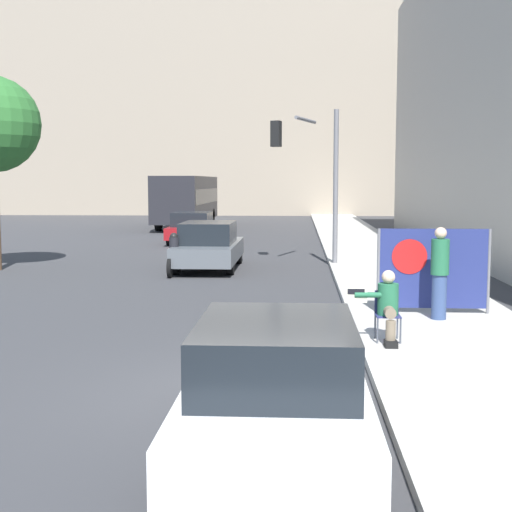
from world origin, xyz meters
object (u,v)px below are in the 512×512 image
object	(u,v)px
parked_car_curbside	(276,387)
car_on_road_midblock	(193,228)
traffic_light_pole	(311,161)
city_bus_on_road	(187,198)
protest_banner	(433,269)
seated_protester	(387,304)
motorcycle_on_road	(174,257)
car_on_road_nearest	(209,246)
jogger_on_sidewalk	(440,272)

from	to	relation	value
parked_car_curbside	car_on_road_midblock	xyz separation A→B (m)	(-4.51, 24.58, 0.00)
traffic_light_pole	city_bus_on_road	world-z (taller)	traffic_light_pole
parked_car_curbside	protest_banner	bearing A→B (deg)	68.23
seated_protester	car_on_road_midblock	xyz separation A→B (m)	(-6.18, 20.00, -0.06)
car_on_road_midblock	motorcycle_on_road	world-z (taller)	car_on_road_midblock
car_on_road_nearest	parked_car_curbside	bearing A→B (deg)	-80.32
car_on_road_midblock	city_bus_on_road	distance (m)	11.25
jogger_on_sidewalk	protest_banner	bearing A→B (deg)	-53.73
jogger_on_sidewalk	car_on_road_midblock	size ratio (longest dim) A/B	0.43
jogger_on_sidewalk	protest_banner	distance (m)	0.63
seated_protester	car_on_road_midblock	world-z (taller)	car_on_road_midblock
car_on_road_midblock	seated_protester	bearing A→B (deg)	-72.82
jogger_on_sidewalk	city_bus_on_road	distance (m)	30.51
seated_protester	city_bus_on_road	size ratio (longest dim) A/B	0.11
jogger_on_sidewalk	traffic_light_pole	world-z (taller)	traffic_light_pole
motorcycle_on_road	parked_car_curbside	bearing A→B (deg)	-75.96
car_on_road_midblock	city_bus_on_road	bearing A→B (deg)	100.17
car_on_road_midblock	jogger_on_sidewalk	bearing A→B (deg)	-67.61
car_on_road_nearest	city_bus_on_road	xyz separation A→B (m)	(-3.89, 20.35, 1.02)
jogger_on_sidewalk	car_on_road_midblock	bearing A→B (deg)	-32.83
traffic_light_pole	parked_car_curbside	distance (m)	16.47
jogger_on_sidewalk	car_on_road_nearest	world-z (taller)	jogger_on_sidewalk
protest_banner	parked_car_curbside	bearing A→B (deg)	-111.77
car_on_road_nearest	motorcycle_on_road	xyz separation A→B (m)	(-0.86, -1.43, -0.20)
car_on_road_nearest	traffic_light_pole	bearing A→B (deg)	16.90
city_bus_on_road	motorcycle_on_road	distance (m)	22.03
parked_car_curbside	city_bus_on_road	xyz separation A→B (m)	(-6.49, 35.61, 1.07)
protest_banner	motorcycle_on_road	size ratio (longest dim) A/B	1.06
protest_banner	city_bus_on_road	size ratio (longest dim) A/B	0.21
motorcycle_on_road	seated_protester	bearing A→B (deg)	-60.96
seated_protester	city_bus_on_road	bearing A→B (deg)	126.57
parked_car_curbside	car_on_road_nearest	xyz separation A→B (m)	(-2.60, 15.25, 0.04)
protest_banner	traffic_light_pole	world-z (taller)	traffic_light_pole
traffic_light_pole	motorcycle_on_road	bearing A→B (deg)	-149.39
traffic_light_pole	car_on_road_midblock	distance (m)	10.17
car_on_road_midblock	traffic_light_pole	bearing A→B (deg)	-58.45
seated_protester	traffic_light_pole	size ratio (longest dim) A/B	0.24
motorcycle_on_road	jogger_on_sidewalk	bearing A→B (deg)	-48.67
seated_protester	jogger_on_sidewalk	size ratio (longest dim) A/B	0.67
traffic_light_pole	motorcycle_on_road	distance (m)	5.54
car_on_road_nearest	car_on_road_midblock	xyz separation A→B (m)	(-1.91, 9.33, -0.04)
protest_banner	motorcycle_on_road	xyz separation A→B (m)	(-6.34, 6.60, -0.50)
parked_car_curbside	city_bus_on_road	distance (m)	36.21
seated_protester	city_bus_on_road	world-z (taller)	city_bus_on_road
car_on_road_nearest	motorcycle_on_road	size ratio (longest dim) A/B	2.25
jogger_on_sidewalk	car_on_road_midblock	xyz separation A→B (m)	(-7.41, 17.99, -0.34)
traffic_light_pole	motorcycle_on_road	xyz separation A→B (m)	(-4.07, -2.41, -2.88)
jogger_on_sidewalk	parked_car_curbside	size ratio (longest dim) A/B	0.42
protest_banner	city_bus_on_road	bearing A→B (deg)	108.28
traffic_light_pole	city_bus_on_road	distance (m)	20.70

